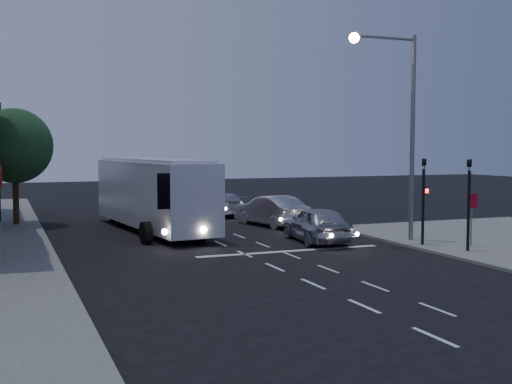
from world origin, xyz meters
name	(u,v)px	position (x,y,z in m)	size (l,w,h in m)	color
ground	(264,263)	(0.00, 0.00, 0.00)	(120.00, 120.00, 0.00)	black
road_markings	(262,247)	(1.29, 3.31, 0.00)	(8.00, 30.55, 0.01)	silver
tour_bus	(153,192)	(-1.83, 10.27, 1.98)	(3.72, 12.15, 3.67)	silver
car_suv	(317,224)	(4.14, 3.80, 0.81)	(1.91, 4.76, 1.62)	#A4A5AE
car_sedan_a	(271,211)	(4.60, 10.12, 0.82)	(1.73, 4.97, 1.64)	silver
car_sedan_b	(222,204)	(3.88, 16.25, 0.70)	(1.95, 4.80, 1.39)	#A3A3B4
car_sedan_c	(194,197)	(3.80, 22.29, 0.69)	(2.28, 4.94, 1.37)	#9799A9
car_extra	(181,191)	(4.16, 27.03, 0.79)	(1.68, 4.82, 1.59)	silver
traffic_signal_main	(424,191)	(7.60, 0.78, 2.42)	(0.25, 0.35, 4.10)	black
traffic_signal_side	(469,193)	(8.30, -1.20, 2.42)	(0.18, 0.15, 4.10)	black
regulatory_sign	(472,211)	(9.30, -0.24, 1.60)	(0.45, 0.12, 2.20)	slate
streetlight	(400,113)	(7.34, 2.20, 5.73)	(3.32, 0.44, 9.00)	slate
street_tree	(14,142)	(-8.21, 15.02, 4.50)	(4.00, 4.00, 6.20)	black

